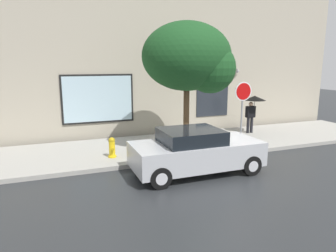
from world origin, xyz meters
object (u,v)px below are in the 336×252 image
fire_hydrant (112,148)px  stop_sign (243,101)px  parked_car (196,151)px  pedestrian_with_umbrella (253,103)px  street_tree (192,59)px

fire_hydrant → stop_sign: size_ratio=0.28×
parked_car → stop_sign: stop_sign is taller
fire_hydrant → stop_sign: bearing=-4.0°
parked_car → pedestrian_with_umbrella: 6.23m
pedestrian_with_umbrella → street_tree: size_ratio=0.37×
parked_car → stop_sign: 3.65m
fire_hydrant → pedestrian_with_umbrella: (7.19, 1.60, 1.11)m
fire_hydrant → street_tree: 4.40m
street_tree → stop_sign: bearing=-7.6°
parked_car → street_tree: bearing=69.2°
pedestrian_with_umbrella → street_tree: street_tree is taller
street_tree → fire_hydrant: bearing=178.5°
parked_car → fire_hydrant: bearing=137.0°
fire_hydrant → stop_sign: (5.22, -0.36, 1.50)m
stop_sign → parked_car: bearing=-148.7°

